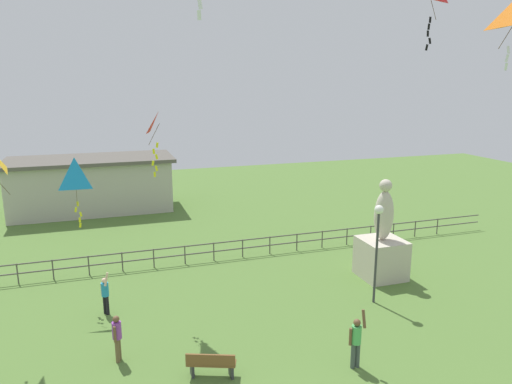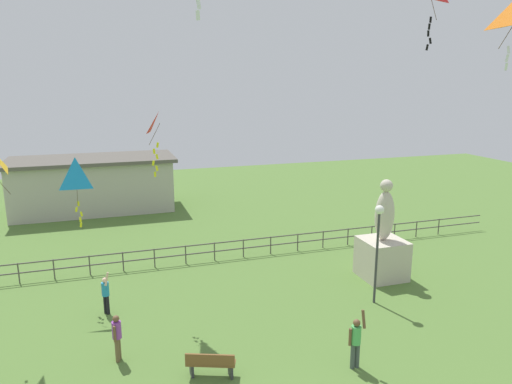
{
  "view_description": "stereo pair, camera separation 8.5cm",
  "coord_description": "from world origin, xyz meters",
  "views": [
    {
      "loc": [
        -3.54,
        -8.01,
        8.81
      ],
      "look_at": [
        1.4,
        6.94,
        5.13
      ],
      "focal_mm": 33.15,
      "sensor_mm": 36.0,
      "label": 1
    },
    {
      "loc": [
        -3.46,
        -8.04,
        8.81
      ],
      "look_at": [
        1.4,
        6.94,
        5.13
      ],
      "focal_mm": 33.15,
      "sensor_mm": 36.0,
      "label": 2
    }
  ],
  "objects": [
    {
      "name": "statue_monument",
      "position": [
        8.33,
        9.58,
        1.37
      ],
      "size": [
        1.88,
        1.88,
        4.61
      ],
      "color": "beige",
      "rests_on": "ground_plane"
    },
    {
      "name": "park_bench",
      "position": [
        -0.83,
        4.55,
        0.46
      ],
      "size": [
        1.55,
        0.92,
        0.85
      ],
      "color": "brown",
      "rests_on": "ground_plane"
    },
    {
      "name": "waterfront_railing",
      "position": [
        -0.45,
        14.0,
        0.63
      ],
      "size": [
        36.02,
        0.06,
        0.95
      ],
      "color": "#4C4742",
      "rests_on": "ground_plane"
    },
    {
      "name": "person_2",
      "position": [
        -3.48,
        6.35,
        0.91
      ],
      "size": [
        0.29,
        0.46,
        1.58
      ],
      "color": "brown",
      "rests_on": "ground_plane"
    },
    {
      "name": "lamppost",
      "position": [
        6.63,
        7.41,
        3.02
      ],
      "size": [
        0.36,
        0.36,
        4.12
      ],
      "color": "#38383D",
      "rests_on": "ground_plane"
    },
    {
      "name": "kite_1",
      "position": [
        -4.56,
        11.48,
        5.21
      ],
      "size": [
        0.92,
        0.71,
        2.77
      ],
      "color": "#198CD1"
    },
    {
      "name": "person_1",
      "position": [
        -3.79,
        9.79,
        0.88
      ],
      "size": [
        0.35,
        0.46,
        1.76
      ],
      "color": "black",
      "rests_on": "ground_plane"
    },
    {
      "name": "kite_4",
      "position": [
        -1.44,
        9.83,
        7.17
      ],
      "size": [
        0.75,
        0.8,
        2.44
      ],
      "color": "red"
    },
    {
      "name": "pavilion_building",
      "position": [
        -4.31,
        26.0,
        1.88
      ],
      "size": [
        11.08,
        5.04,
        3.72
      ],
      "color": "#B7B2A3",
      "rests_on": "ground_plane"
    },
    {
      "name": "person_4",
      "position": [
        3.6,
        3.63,
        0.98
      ],
      "size": [
        0.5,
        0.32,
        1.96
      ],
      "color": "#3F4C47",
      "rests_on": "ground_plane"
    }
  ]
}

